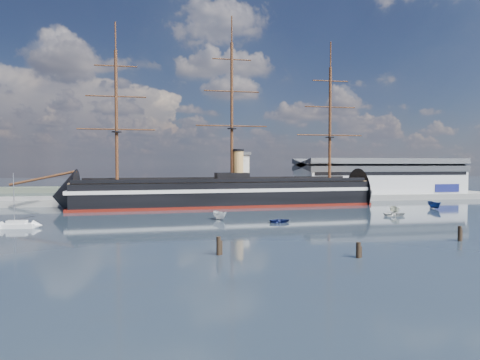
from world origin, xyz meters
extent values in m
plane|color=#16212D|center=(0.00, 40.00, 0.00)|extent=(600.00, 600.00, 0.00)
cube|color=slate|center=(10.00, 76.00, 0.00)|extent=(180.00, 18.00, 2.00)
cube|color=#B7BABC|center=(58.00, 80.00, 7.00)|extent=(62.00, 20.00, 10.00)
cube|color=#3F4247|center=(58.00, 80.00, 12.60)|extent=(63.00, 21.00, 2.00)
cube|color=silver|center=(3.00, 73.00, 9.00)|extent=(4.00, 4.00, 14.00)
cube|color=#3F4247|center=(3.00, 73.00, 16.50)|extent=(5.00, 5.00, 1.00)
cube|color=black|center=(-4.87, 60.00, 4.00)|extent=(88.53, 19.25, 7.00)
cube|color=silver|center=(-4.87, 60.00, 5.20)|extent=(90.54, 19.56, 1.00)
cube|color=#5A120B|center=(-4.87, 60.00, 0.35)|extent=(90.54, 19.52, 0.90)
cone|color=black|center=(-51.37, 60.00, 3.70)|extent=(14.57, 16.19, 15.68)
cone|color=black|center=(41.63, 60.00, 3.70)|extent=(11.57, 16.08, 15.68)
cube|color=brown|center=(-4.87, 60.00, 7.60)|extent=(88.48, 17.97, 0.40)
cube|color=black|center=(-2.87, 60.00, 9.00)|extent=(10.22, 6.37, 2.50)
cylinder|color=tan|center=(-0.87, 60.00, 12.50)|extent=(3.20, 3.20, 9.00)
cylinder|color=#381E0F|center=(-56.87, 60.00, 9.00)|extent=(17.77, 1.36, 4.43)
cylinder|color=#381E0F|center=(-36.87, 60.00, 26.80)|extent=(0.90, 0.90, 38.00)
cylinder|color=#381E0F|center=(-2.87, 60.00, 28.80)|extent=(0.90, 0.90, 42.00)
cylinder|color=#381E0F|center=(29.13, 60.00, 25.80)|extent=(0.90, 0.90, 36.00)
cube|color=silver|center=(-52.60, 25.61, 0.47)|extent=(7.20, 3.03, 0.93)
cube|color=silver|center=(-52.60, 25.61, 1.21)|extent=(3.90, 2.01, 0.74)
cylinder|color=#B2B2B7|center=(-53.07, 25.61, 6.05)|extent=(0.15, 0.15, 10.24)
imported|color=white|center=(-10.77, 30.11, 0.00)|extent=(6.60, 3.97, 2.48)
imported|color=navy|center=(1.64, 23.15, 0.00)|extent=(1.42, 2.95, 1.33)
imported|color=beige|center=(34.82, 31.70, 0.00)|extent=(6.81, 4.50, 2.56)
imported|color=silver|center=(32.80, 28.39, 0.00)|extent=(1.66, 3.45, 1.55)
imported|color=navy|center=(53.20, 40.98, 0.00)|extent=(7.04, 3.28, 2.72)
cylinder|color=black|center=(-15.94, -5.49, 0.00)|extent=(0.64, 0.64, 3.32)
cylinder|color=black|center=(2.78, -10.75, 0.00)|extent=(0.64, 0.64, 2.86)
cylinder|color=black|center=(25.20, -2.88, 0.00)|extent=(0.64, 0.64, 3.22)
camera|label=1|loc=(-23.57, -61.48, 12.93)|focal=30.00mm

